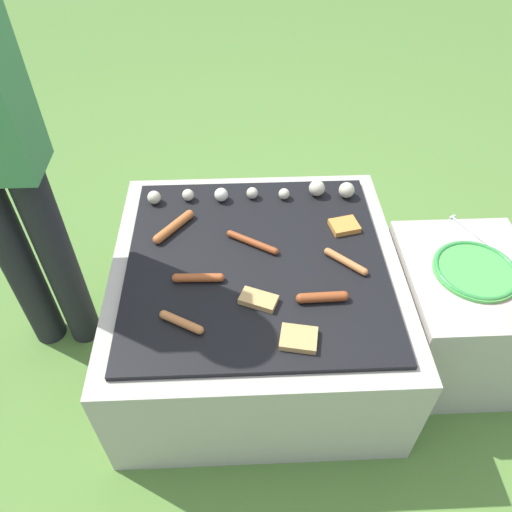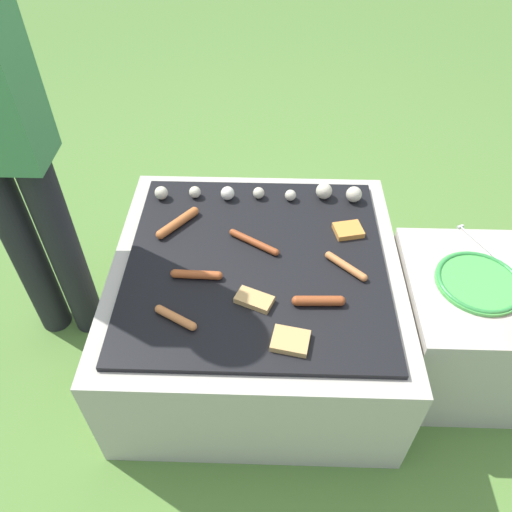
# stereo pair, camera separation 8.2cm
# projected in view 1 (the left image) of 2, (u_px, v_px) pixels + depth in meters

# --- Properties ---
(ground_plane) EXTENTS (14.00, 14.00, 0.00)m
(ground_plane) POSITION_uv_depth(u_px,v_px,m) (256.00, 342.00, 1.94)
(ground_plane) COLOR #567F38
(grill) EXTENTS (0.95, 0.95, 0.46)m
(grill) POSITION_uv_depth(u_px,v_px,m) (256.00, 306.00, 1.78)
(grill) COLOR #B2AA9E
(grill) RESTS_ON ground_plane
(side_ledge) EXTENTS (0.42, 0.50, 0.46)m
(side_ledge) POSITION_uv_depth(u_px,v_px,m) (454.00, 316.00, 1.75)
(side_ledge) COLOR #B2AA9E
(side_ledge) RESTS_ON ground_plane
(sausage_front_center) EXTENTS (0.16, 0.03, 0.03)m
(sausage_front_center) POSITION_uv_depth(u_px,v_px,m) (322.00, 297.00, 1.49)
(sausage_front_center) COLOR #93421E
(sausage_front_center) RESTS_ON grill
(sausage_mid_right) EXTENTS (0.13, 0.09, 0.03)m
(sausage_mid_right) POSITION_uv_depth(u_px,v_px,m) (181.00, 322.00, 1.42)
(sausage_mid_right) COLOR #C6753D
(sausage_mid_right) RESTS_ON grill
(sausage_back_center) EXTENTS (0.17, 0.12, 0.02)m
(sausage_back_center) POSITION_uv_depth(u_px,v_px,m) (252.00, 242.00, 1.66)
(sausage_back_center) COLOR #93421E
(sausage_back_center) RESTS_ON grill
(sausage_back_left) EXTENTS (0.16, 0.03, 0.03)m
(sausage_back_left) POSITION_uv_depth(u_px,v_px,m) (198.00, 278.00, 1.54)
(sausage_back_left) COLOR #A34C23
(sausage_back_left) RESTS_ON grill
(sausage_front_right) EXTENTS (0.13, 0.12, 0.02)m
(sausage_front_right) POSITION_uv_depth(u_px,v_px,m) (346.00, 261.00, 1.60)
(sausage_front_right) COLOR #C6753D
(sausage_front_right) RESTS_ON grill
(sausage_back_right) EXTENTS (0.13, 0.16, 0.03)m
(sausage_back_right) POSITION_uv_depth(u_px,v_px,m) (174.00, 227.00, 1.71)
(sausage_back_right) COLOR #B7602D
(sausage_back_right) RESTS_ON grill
(bread_slice_right) EXTENTS (0.12, 0.10, 0.02)m
(bread_slice_right) POSITION_uv_depth(u_px,v_px,m) (299.00, 338.00, 1.39)
(bread_slice_right) COLOR tan
(bread_slice_right) RESTS_ON grill
(bread_slice_center) EXTENTS (0.11, 0.10, 0.02)m
(bread_slice_center) POSITION_uv_depth(u_px,v_px,m) (344.00, 226.00, 1.72)
(bread_slice_center) COLOR #D18438
(bread_slice_center) RESTS_ON grill
(bread_slice_left) EXTENTS (0.12, 0.10, 0.02)m
(bread_slice_left) POSITION_uv_depth(u_px,v_px,m) (259.00, 300.00, 1.49)
(bread_slice_left) COLOR tan
(bread_slice_left) RESTS_ON grill
(mushroom_row) EXTENTS (0.76, 0.08, 0.06)m
(mushroom_row) POSITION_uv_depth(u_px,v_px,m) (268.00, 192.00, 1.83)
(mushroom_row) COLOR beige
(mushroom_row) RESTS_ON grill
(plate_colorful) EXTENTS (0.26, 0.26, 0.02)m
(plate_colorful) POSITION_uv_depth(u_px,v_px,m) (476.00, 270.00, 1.57)
(plate_colorful) COLOR #4CB24C
(plate_colorful) RESTS_ON side_ledge
(fork_utensil) EXTENTS (0.10, 0.18, 0.01)m
(fork_utensil) POSITION_uv_depth(u_px,v_px,m) (469.00, 230.00, 1.71)
(fork_utensil) COLOR silver
(fork_utensil) RESTS_ON side_ledge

